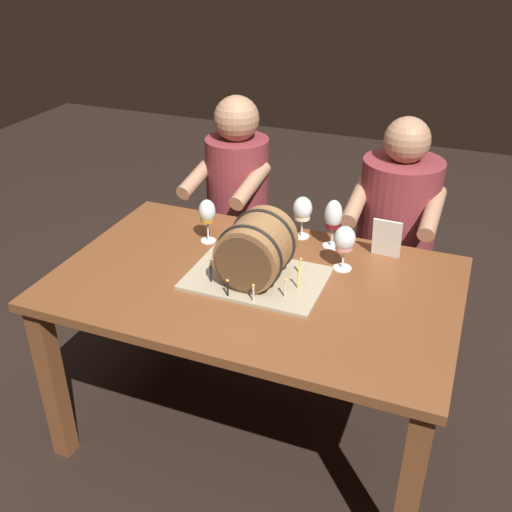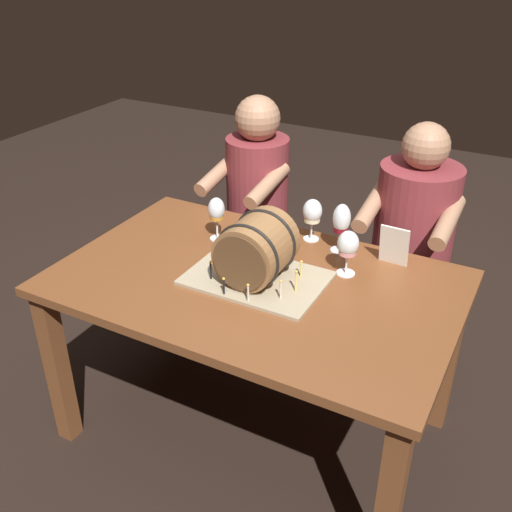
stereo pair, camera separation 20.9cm
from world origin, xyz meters
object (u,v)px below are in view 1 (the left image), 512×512
object	(u,v)px
wine_glass_amber	(207,213)
wine_glass_white	(302,210)
person_seated_left	(238,227)
wine_glass_rose	(345,240)
person_seated_right	(393,252)
wine_glass_red	(333,217)
barrel_cake	(256,253)
menu_card	(387,238)
dining_table	(255,302)

from	to	relation	value
wine_glass_amber	wine_glass_white	world-z (taller)	wine_glass_amber
person_seated_left	wine_glass_white	bearing A→B (deg)	-38.89
wine_glass_amber	person_seated_left	bearing A→B (deg)	100.67
wine_glass_rose	person_seated_right	distance (m)	0.64
wine_glass_red	person_seated_right	distance (m)	0.54
barrel_cake	wine_glass_red	xyz separation A→B (m)	(0.19, 0.35, 0.02)
wine_glass_amber	wine_glass_red	world-z (taller)	wine_glass_red
barrel_cake	person_seated_left	bearing A→B (deg)	117.85
wine_glass_rose	wine_glass_amber	xyz separation A→B (m)	(-0.56, 0.01, 0.01)
barrel_cake	wine_glass_rose	world-z (taller)	barrel_cake
menu_card	person_seated_right	distance (m)	0.48
wine_glass_amber	person_seated_left	distance (m)	0.63
wine_glass_white	person_seated_right	world-z (taller)	person_seated_right
wine_glass_white	person_seated_left	world-z (taller)	person_seated_left
wine_glass_white	person_seated_right	xyz separation A→B (m)	(0.33, 0.36, -0.31)
dining_table	person_seated_right	xyz separation A→B (m)	(0.39, 0.74, -0.09)
barrel_cake	wine_glass_white	size ratio (longest dim) A/B	2.78
barrel_cake	wine_glass_white	xyz separation A→B (m)	(0.05, 0.39, 0.01)
person_seated_left	wine_glass_amber	bearing A→B (deg)	-79.33
dining_table	wine_glass_amber	distance (m)	0.42
person_seated_left	person_seated_right	size ratio (longest dim) A/B	1.01
person_seated_right	menu_card	bearing A→B (deg)	-87.23
menu_card	dining_table	bearing A→B (deg)	-138.10
wine_glass_amber	wine_glass_red	bearing A→B (deg)	16.44
menu_card	person_seated_right	world-z (taller)	person_seated_right
person_seated_left	person_seated_right	bearing A→B (deg)	0.03
menu_card	barrel_cake	bearing A→B (deg)	-137.34
menu_card	wine_glass_amber	bearing A→B (deg)	-167.00
wine_glass_red	person_seated_left	world-z (taller)	person_seated_left
barrel_cake	wine_glass_white	bearing A→B (deg)	82.87
wine_glass_rose	person_seated_left	world-z (taller)	person_seated_left
wine_glass_white	person_seated_left	distance (m)	0.65
wine_glass_rose	person_seated_right	world-z (taller)	person_seated_right
wine_glass_amber	wine_glass_white	distance (m)	0.38
person_seated_left	wine_glass_rose	bearing A→B (deg)	-39.50
barrel_cake	person_seated_right	size ratio (longest dim) A/B	0.42
wine_glass_white	person_seated_left	xyz separation A→B (m)	(-0.44, 0.36, -0.32)
dining_table	wine_glass_white	bearing A→B (deg)	81.99
dining_table	wine_glass_amber	size ratio (longest dim) A/B	7.96
dining_table	menu_card	distance (m)	0.56
wine_glass_red	person_seated_right	size ratio (longest dim) A/B	0.17
barrel_cake	menu_card	xyz separation A→B (m)	(0.40, 0.34, -0.03)
barrel_cake	menu_card	world-z (taller)	barrel_cake
dining_table	menu_card	bearing A→B (deg)	39.92
dining_table	person_seated_left	distance (m)	0.84
wine_glass_red	menu_card	world-z (taller)	wine_glass_red
wine_glass_rose	person_seated_left	xyz separation A→B (m)	(-0.66, 0.55, -0.32)
wine_glass_amber	person_seated_right	world-z (taller)	person_seated_right
dining_table	wine_glass_red	distance (m)	0.46
dining_table	wine_glass_rose	bearing A→B (deg)	34.78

